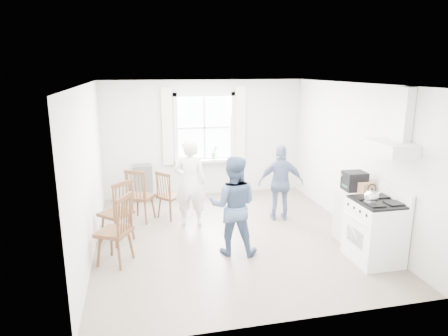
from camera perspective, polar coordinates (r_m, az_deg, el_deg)
room_shell at (r=6.64m, az=0.88°, el=0.64°), size 4.62×5.12×2.64m
window_assembly at (r=8.96m, az=-2.79°, el=5.19°), size 1.88×0.24×1.70m
range_hood at (r=6.17m, az=23.17°, el=4.17°), size 0.45×0.76×0.94m
shelf_unit at (r=8.95m, az=-11.45°, el=-2.07°), size 0.40×0.30×0.80m
gas_stove at (r=6.45m, az=20.78°, el=-8.34°), size 0.68×0.76×1.12m
kettle at (r=6.12m, az=20.29°, el=-3.88°), size 0.20×0.20×0.29m
low_cabinet at (r=7.04m, az=18.13°, el=-6.51°), size 0.50×0.55×0.90m
stereo_stack at (r=6.85m, az=18.14°, el=-1.77°), size 0.36×0.32×0.31m
cardboard_box at (r=6.81m, az=19.48°, el=-2.56°), size 0.31×0.26×0.17m
windsor_chair_a at (r=6.79m, az=-14.59°, el=-5.17°), size 0.63×0.63×1.08m
windsor_chair_b at (r=7.61m, az=-12.24°, el=-3.13°), size 0.59×0.58×1.04m
windsor_chair_c at (r=6.06m, az=-14.58°, el=-7.49°), size 0.61×0.61×1.08m
person_left at (r=7.29m, az=-4.86°, el=-2.14°), size 0.70×0.70×1.63m
person_mid at (r=6.18m, az=1.33°, el=-5.40°), size 0.96×0.96×1.56m
person_right at (r=7.64m, az=8.13°, el=-2.15°), size 1.02×1.02×1.45m
potted_plant at (r=8.99m, az=-1.43°, el=2.23°), size 0.19×0.19×0.30m
windsor_chair_d at (r=7.71m, az=-8.31°, el=-3.17°), size 0.55×0.55×0.95m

